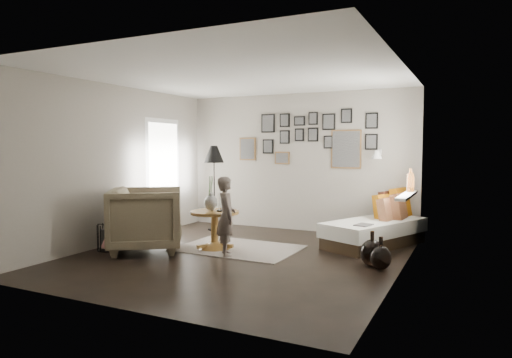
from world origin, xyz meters
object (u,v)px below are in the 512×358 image
at_px(pedestal_table, 215,231).
at_px(magazine_basket, 108,237).
at_px(vase, 211,200).
at_px(armchair, 146,219).
at_px(floor_lamp, 214,157).
at_px(child, 226,216).
at_px(daybed, 375,228).
at_px(demijohn_large, 372,253).
at_px(demijohn_small, 381,257).

height_order(pedestal_table, magazine_basket, pedestal_table).
distance_m(vase, magazine_basket, 1.68).
height_order(vase, armchair, vase).
distance_m(floor_lamp, child, 2.27).
height_order(vase, child, child).
xyz_separation_m(pedestal_table, daybed, (2.21, 1.36, 0.01)).
relative_size(demijohn_large, child, 0.41).
height_order(demijohn_large, child, child).
relative_size(daybed, demijohn_large, 4.23).
height_order(vase, demijohn_large, vase).
height_order(pedestal_table, demijohn_small, pedestal_table).
bearing_deg(demijohn_large, demijohn_small, -41.54).
relative_size(armchair, floor_lamp, 0.66).
bearing_deg(magazine_basket, floor_lamp, 75.28).
bearing_deg(pedestal_table, demijohn_small, -2.80).
distance_m(demijohn_large, child, 2.11).
xyz_separation_m(vase, demijohn_small, (2.65, -0.15, -0.60)).
bearing_deg(demijohn_small, child, -175.02).
distance_m(magazine_basket, demijohn_small, 4.05).
bearing_deg(demijohn_large, magazine_basket, -168.35).
distance_m(demijohn_large, demijohn_small, 0.18).
bearing_deg(vase, daybed, 30.46).
relative_size(floor_lamp, demijohn_large, 3.41).
bearing_deg(daybed, pedestal_table, -123.69).
relative_size(armchair, demijohn_large, 2.26).
bearing_deg(child, demijohn_small, -123.40).
xyz_separation_m(demijohn_small, child, (-2.18, -0.19, 0.42)).
relative_size(pedestal_table, vase, 1.40).
relative_size(demijohn_large, demijohn_small, 1.10).
height_order(armchair, demijohn_large, armchair).
distance_m(vase, demijohn_small, 2.72).
distance_m(pedestal_table, child, 0.59).
bearing_deg(daybed, demijohn_large, -56.02).
bearing_deg(demijohn_small, demijohn_large, 138.46).
bearing_deg(vase, armchair, -143.34).
distance_m(demijohn_small, child, 2.23).
xyz_separation_m(daybed, floor_lamp, (-3.06, 0.04, 1.11)).
distance_m(armchair, magazine_basket, 0.67).
relative_size(daybed, demijohn_small, 4.65).
bearing_deg(armchair, pedestal_table, -91.64).
height_order(daybed, child, child).
distance_m(armchair, child, 1.29).
relative_size(armchair, demijohn_small, 2.49).
bearing_deg(demijohn_large, child, -171.38).
bearing_deg(child, vase, 15.93).
height_order(pedestal_table, armchair, armchair).
distance_m(daybed, demijohn_large, 1.39).
distance_m(armchair, demijohn_small, 3.48).
relative_size(armchair, magazine_basket, 2.65).
bearing_deg(armchair, demijohn_large, -115.11).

